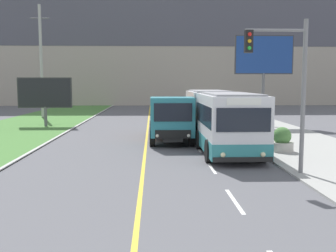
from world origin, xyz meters
TOP-DOWN VIEW (x-y plane):
  - apartment_block_background at (0.00, 60.37)m, footprint 80.00×8.04m
  - city_bus at (3.96, 18.31)m, footprint 2.62×12.70m
  - dump_truck at (1.43, 18.91)m, footprint 2.43×6.60m
  - car_distant at (1.81, 36.13)m, footprint 1.80×4.30m
  - utility_pole_far at (-10.43, 35.78)m, footprint 1.80×0.28m
  - traffic_light_mast at (5.22, 10.94)m, footprint 2.28×0.32m
  - billboard_large at (9.07, 27.48)m, footprint 4.58×0.24m
  - billboard_small at (-8.04, 27.90)m, footprint 4.18×0.24m
  - planter_round_near at (6.68, 15.50)m, footprint 1.10×1.10m
  - planter_round_second at (6.73, 20.72)m, footprint 1.06×1.06m
  - planter_round_third at (6.75, 25.93)m, footprint 1.05×1.05m
  - planter_round_far at (6.78, 31.14)m, footprint 0.96×0.96m

SIDE VIEW (x-z plane):
  - planter_round_far at x=6.78m, z-range 0.01..1.14m
  - planter_round_third at x=6.75m, z-range 0.01..1.18m
  - planter_round_near at x=6.68m, z-range 0.00..1.20m
  - planter_round_second at x=6.73m, z-range 0.00..1.21m
  - car_distant at x=1.81m, z-range -0.04..1.41m
  - dump_truck at x=1.43m, z-range -0.01..2.62m
  - city_bus at x=3.96m, z-range 0.02..2.97m
  - billboard_small at x=-8.04m, z-range 0.66..4.49m
  - traffic_light_mast at x=5.22m, z-range 0.78..6.46m
  - billboard_large at x=9.07m, z-range 1.78..8.88m
  - utility_pole_far at x=-10.43m, z-range 0.06..10.94m
  - apartment_block_background at x=0.00m, z-range 0.00..25.43m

